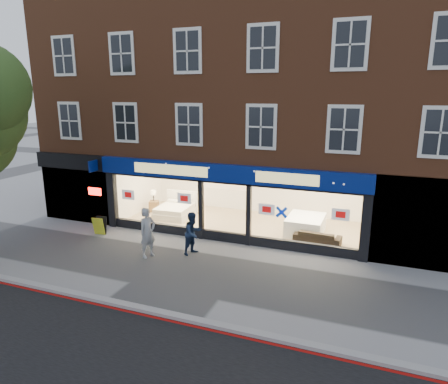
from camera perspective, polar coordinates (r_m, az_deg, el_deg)
The scene contains 12 objects.
ground at distance 14.26m, azimuth -4.42°, elevation -11.14°, with size 120.00×120.00×0.00m, color gray.
kerb_line at distance 11.87m, azimuth -11.13°, elevation -16.92°, with size 60.00×0.10×0.01m, color #8C0A07.
kerb_stone at distance 11.99m, azimuth -10.62°, elevation -16.26°, with size 60.00×0.25×0.12m, color gray.
showroom_floor at distance 18.77m, azimuth 2.47°, elevation -4.63°, with size 11.00×4.50×0.10m, color tan.
building at distance 19.40m, azimuth 4.29°, elevation 15.83°, with size 19.00×8.26×10.30m.
display_bed at distance 19.87m, azimuth -6.93°, elevation -2.55°, with size 1.71×2.05×1.10m.
bedside_table at distance 20.82m, azimuth -9.97°, elevation -2.00°, with size 0.45×0.45×0.55m, color brown.
mattress_stack at distance 17.68m, azimuth 11.55°, elevation -4.64°, with size 1.53×1.92×0.75m.
sofa at distance 16.66m, azimuth 13.20°, elevation -6.30°, with size 1.86×0.73×0.54m, color black.
a_board at distance 18.31m, azimuth -17.32°, elevation -4.62°, with size 0.52×0.33×0.80m, color gold.
pedestrian_grey at distance 15.29m, azimuth -10.85°, elevation -5.71°, with size 0.70×0.46×1.91m, color #93969A.
pedestrian_blue at distance 15.37m, azimuth -4.45°, elevation -5.89°, with size 0.81×0.63×1.66m, color #172540.
Camera 1 is at (5.62, -11.61, 6.07)m, focal length 32.00 mm.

